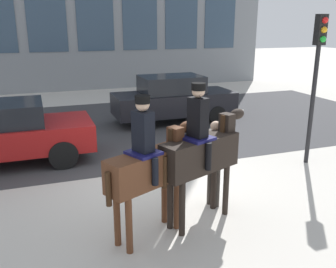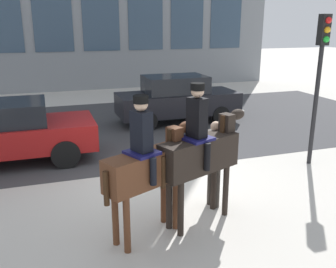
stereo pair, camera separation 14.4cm
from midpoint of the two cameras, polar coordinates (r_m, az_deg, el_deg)
The scene contains 8 objects.
ground_plane at distance 8.82m, azimuth -4.79°, elevation -7.05°, with size 80.00×80.00×0.00m, color beige.
road_surface at distance 13.22m, azimuth -10.16°, elevation 0.84°, with size 22.21×8.50×0.01m.
mounted_horse_lead at distance 6.14m, azimuth -3.59°, elevation -4.71°, with size 1.82×1.07×2.46m.
mounted_horse_companion at distance 6.62m, azimuth 4.52°, elevation -2.59°, with size 1.92×1.01×2.58m.
pedestrian_bystander at distance 7.31m, azimuth 6.52°, elevation -3.52°, with size 0.77×0.69×1.75m.
street_car_near_lane at distance 10.45m, azimuth -24.21°, elevation 0.20°, with size 4.39×1.95×1.61m.
street_car_far_lane at distance 13.75m, azimuth 0.51°, elevation 5.40°, with size 4.41×1.78×1.71m.
traffic_light at distance 9.96m, azimuth 21.36°, elevation 9.65°, with size 0.24×0.29×3.73m.
Camera 1 is at (-2.10, -7.81, 3.52)m, focal length 40.00 mm.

